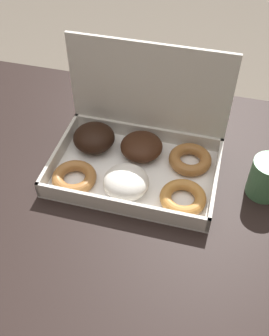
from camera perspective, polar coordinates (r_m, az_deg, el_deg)
ground_plane at (r=1.51m, az=-1.40°, el=-22.22°), size 8.00×8.00×0.00m
dining_table at (r=0.95m, az=-2.08°, el=-8.00°), size 1.20×0.90×0.73m
donut_box at (r=0.91m, az=-0.17°, el=2.37°), size 0.38×0.26×0.27m
coffee_mug at (r=0.90m, az=18.65°, el=-1.28°), size 0.08×0.08×0.09m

